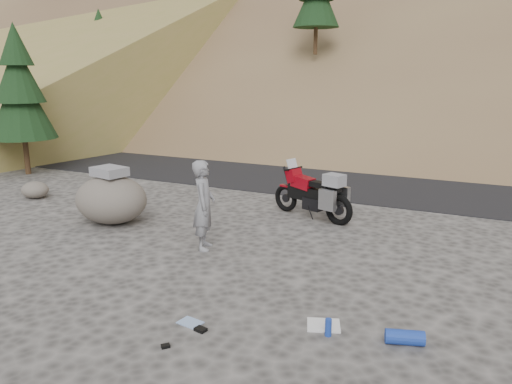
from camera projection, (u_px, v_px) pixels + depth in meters
ground at (255, 274)px, 8.65m from camera, size 140.00×140.00×0.00m
road at (375, 179)px, 16.51m from camera, size 120.00×7.00×0.05m
conifer_verge at (19, 89)px, 16.64m from camera, size 2.20×2.20×5.04m
motorcycle at (315, 195)px, 11.83m from camera, size 2.25×1.09×1.38m
man at (205, 248)px, 9.94m from camera, size 0.65×0.76×1.78m
boulder at (111, 199)px, 11.52m from camera, size 2.15×2.01×1.29m
small_rock at (35, 190)px, 13.90m from camera, size 0.95×0.90×0.46m
gear_white_cloth at (324, 325)px, 6.88m from camera, size 0.56×0.53×0.02m
gear_blue_mat at (405, 337)px, 6.39m from camera, size 0.53×0.34×0.20m
gear_bottle at (328, 327)px, 6.59m from camera, size 0.10×0.10×0.24m
gear_glove_a at (201, 329)px, 6.74m from camera, size 0.18×0.14×0.05m
gear_glove_b at (166, 346)px, 6.34m from camera, size 0.13×0.14×0.04m
gear_blue_cloth at (190, 323)px, 6.96m from camera, size 0.36×0.29×0.01m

